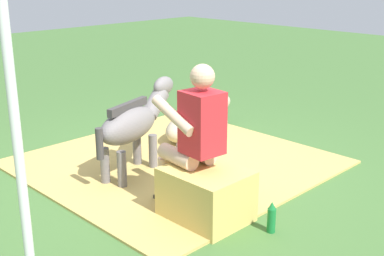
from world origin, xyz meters
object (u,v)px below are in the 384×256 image
person_seated (193,133)px  pony_standing (134,123)px  hay_bale (206,194)px  soda_bottle (271,217)px  pony_lying (195,123)px  tent_pole_left (17,138)px

person_seated → pony_standing: size_ratio=1.01×
hay_bale → soda_bottle: size_ratio=2.54×
hay_bale → pony_lying: size_ratio=0.50×
pony_lying → person_seated: bearing=134.3°
pony_standing → hay_bale: bearing=170.7°
tent_pole_left → pony_standing: bearing=-56.2°
pony_lying → tent_pole_left: tent_pole_left is taller
pony_standing → tent_pole_left: bearing=123.8°
hay_bale → person_seated: (0.16, -0.01, 0.50)m
pony_standing → soda_bottle: bearing=-179.7°
pony_lying → soda_bottle: bearing=149.4°
tent_pole_left → person_seated: bearing=-84.1°
tent_pole_left → hay_bale: bearing=-89.8°
person_seated → hay_bale: bearing=176.0°
pony_standing → pony_lying: 1.35m
pony_lying → soda_bottle: size_ratio=5.10×
soda_bottle → pony_standing: bearing=0.3°
person_seated → pony_standing: person_seated is taller
soda_bottle → pony_lying: bearing=-30.6°
pony_standing → pony_lying: bearing=-73.8°
pony_standing → soda_bottle: 1.78m
pony_standing → tent_pole_left: size_ratio=0.59×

